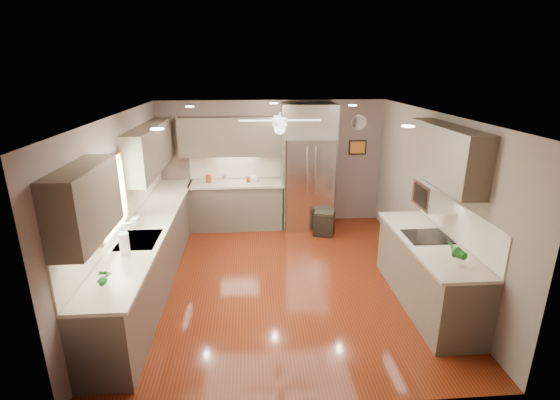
{
  "coord_description": "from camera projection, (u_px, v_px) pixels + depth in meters",
  "views": [
    {
      "loc": [
        -0.43,
        -5.55,
        3.12
      ],
      "look_at": [
        0.03,
        0.6,
        1.08
      ],
      "focal_mm": 26.0,
      "sensor_mm": 36.0,
      "label": 1
    }
  ],
  "objects": [
    {
      "name": "canister_d",
      "position": [
        248.0,
        179.0,
        7.98
      ],
      "size": [
        0.09,
        0.09,
        0.11
      ],
      "primitive_type": "cylinder",
      "rotation": [
        0.0,
        0.0,
        -0.29
      ],
      "color": "maroon",
      "rests_on": "back_run"
    },
    {
      "name": "back_run",
      "position": [
        237.0,
        204.0,
        8.15
      ],
      "size": [
        1.85,
        0.65,
        1.45
      ],
      "color": "#4C4237",
      "rests_on": "ground"
    },
    {
      "name": "potted_plant_left",
      "position": [
        102.0,
        277.0,
        4.11
      ],
      "size": [
        0.16,
        0.13,
        0.28
      ],
      "primitive_type": "imported",
      "rotation": [
        0.0,
        0.0,
        0.18
      ],
      "color": "#1B5E1D",
      "rests_on": "left_run"
    },
    {
      "name": "canister_b",
      "position": [
        224.0,
        179.0,
        7.97
      ],
      "size": [
        0.09,
        0.09,
        0.14
      ],
      "primitive_type": "cylinder",
      "rotation": [
        0.0,
        0.0,
        -0.05
      ],
      "color": "silver",
      "rests_on": "back_run"
    },
    {
      "name": "refrigerator",
      "position": [
        308.0,
        169.0,
        7.98
      ],
      "size": [
        1.06,
        0.75,
        2.45
      ],
      "color": "silver",
      "rests_on": "ground"
    },
    {
      "name": "window",
      "position": [
        110.0,
        196.0,
        5.14
      ],
      "size": [
        0.05,
        1.12,
        0.92
      ],
      "color": "#BFF2B2",
      "rests_on": "wall_left"
    },
    {
      "name": "recessed_lights",
      "position": [
        276.0,
        112.0,
        5.85
      ],
      "size": [
        2.84,
        3.14,
        0.01
      ],
      "color": "white",
      "rests_on": "ceiling"
    },
    {
      "name": "ceiling_fan",
      "position": [
        280.0,
        124.0,
        5.81
      ],
      "size": [
        1.18,
        1.18,
        0.32
      ],
      "color": "white",
      "rests_on": "ceiling"
    },
    {
      "name": "wall_back",
      "position": [
        272.0,
        163.0,
        8.24
      ],
      "size": [
        4.5,
        0.0,
        4.5
      ],
      "primitive_type": "plane",
      "rotation": [
        1.57,
        0.0,
        0.0
      ],
      "color": "#6B5851",
      "rests_on": "ground"
    },
    {
      "name": "framed_print",
      "position": [
        358.0,
        147.0,
        8.24
      ],
      "size": [
        0.36,
        0.03,
        0.3
      ],
      "color": "black",
      "rests_on": "wall_back"
    },
    {
      "name": "left_run",
      "position": [
        152.0,
        250.0,
        6.11
      ],
      "size": [
        0.65,
        4.7,
        1.45
      ],
      "color": "#4C4237",
      "rests_on": "ground"
    },
    {
      "name": "uppers",
      "position": [
        230.0,
        151.0,
        6.29
      ],
      "size": [
        4.5,
        4.7,
        0.95
      ],
      "color": "#4C4237",
      "rests_on": "wall_left"
    },
    {
      "name": "soap_bottle",
      "position": [
        135.0,
        220.0,
        5.75
      ],
      "size": [
        0.1,
        0.1,
        0.2
      ],
      "primitive_type": "imported",
      "rotation": [
        0.0,
        0.0,
        -0.11
      ],
      "color": "white",
      "rests_on": "left_run"
    },
    {
      "name": "right_run",
      "position": [
        428.0,
        271.0,
        5.49
      ],
      "size": [
        0.7,
        2.2,
        1.45
      ],
      "color": "#4C4237",
      "rests_on": "ground"
    },
    {
      "name": "wall_clock",
      "position": [
        359.0,
        123.0,
        8.09
      ],
      "size": [
        0.3,
        0.03,
        0.3
      ],
      "color": "white",
      "rests_on": "wall_back"
    },
    {
      "name": "sink",
      "position": [
        139.0,
        242.0,
        5.37
      ],
      "size": [
        0.5,
        0.7,
        0.32
      ],
      "color": "silver",
      "rests_on": "left_run"
    },
    {
      "name": "floor",
      "position": [
        281.0,
        278.0,
        6.26
      ],
      "size": [
        5.0,
        5.0,
        0.0
      ],
      "primitive_type": "plane",
      "color": "#4A1909",
      "rests_on": "ground"
    },
    {
      "name": "wall_right",
      "position": [
        432.0,
        198.0,
        6.03
      ],
      "size": [
        0.0,
        5.0,
        5.0
      ],
      "primitive_type": "plane",
      "rotation": [
        1.57,
        0.0,
        -1.57
      ],
      "color": "#6B5851",
      "rests_on": "ground"
    },
    {
      "name": "microwave",
      "position": [
        435.0,
        195.0,
        5.42
      ],
      "size": [
        0.43,
        0.55,
        0.34
      ],
      "color": "silver",
      "rests_on": "wall_right"
    },
    {
      "name": "stool",
      "position": [
        324.0,
        223.0,
        7.85
      ],
      "size": [
        0.48,
        0.48,
        0.46
      ],
      "color": "black",
      "rests_on": "ground"
    },
    {
      "name": "ceiling",
      "position": [
        281.0,
        114.0,
        5.48
      ],
      "size": [
        5.0,
        5.0,
        0.0
      ],
      "primitive_type": "plane",
      "rotation": [
        3.14,
        0.0,
        0.0
      ],
      "color": "white",
      "rests_on": "ground"
    },
    {
      "name": "potted_plant_right",
      "position": [
        456.0,
        251.0,
        4.67
      ],
      "size": [
        0.2,
        0.18,
        0.31
      ],
      "primitive_type": "imported",
      "rotation": [
        0.0,
        0.0,
        0.31
      ],
      "color": "#1B5E1D",
      "rests_on": "right_run"
    },
    {
      "name": "bowl",
      "position": [
        253.0,
        181.0,
        8.01
      ],
      "size": [
        0.27,
        0.27,
        0.06
      ],
      "primitive_type": "imported",
      "rotation": [
        0.0,
        0.0,
        0.2
      ],
      "color": "beige",
      "rests_on": "back_run"
    },
    {
      "name": "canister_a",
      "position": [
        209.0,
        179.0,
        7.94
      ],
      "size": [
        0.11,
        0.11,
        0.16
      ],
      "primitive_type": "cylinder",
      "rotation": [
        0.0,
        0.0,
        -0.05
      ],
      "color": "maroon",
      "rests_on": "back_run"
    },
    {
      "name": "paper_towel",
      "position": [
        124.0,
        244.0,
        4.89
      ],
      "size": [
        0.12,
        0.12,
        0.29
      ],
      "color": "white",
      "rests_on": "left_run"
    },
    {
      "name": "wall_front",
      "position": [
        304.0,
        294.0,
        3.5
      ],
      "size": [
        4.5,
        0.0,
        4.5
      ],
      "primitive_type": "plane",
      "rotation": [
        -1.57,
        0.0,
        0.0
      ],
      "color": "#6B5851",
      "rests_on": "ground"
    },
    {
      "name": "wall_left",
      "position": [
        122.0,
        206.0,
        5.71
      ],
      "size": [
        0.0,
        5.0,
        5.0
      ],
      "primitive_type": "plane",
      "rotation": [
        1.57,
        0.0,
        1.57
      ],
      "color": "#6B5851",
      "rests_on": "ground"
    }
  ]
}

